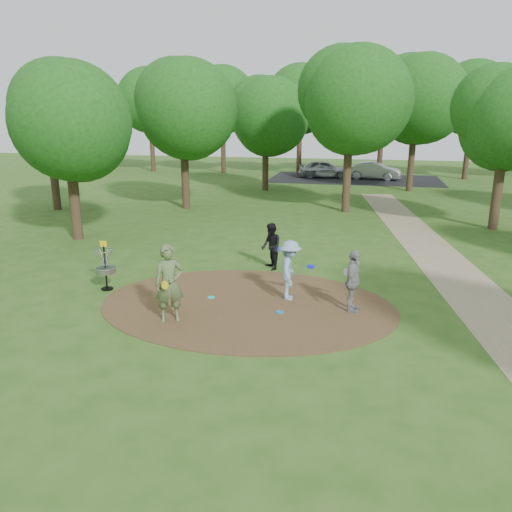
# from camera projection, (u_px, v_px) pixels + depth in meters

# --- Properties ---
(ground) EXTENTS (100.00, 100.00, 0.00)m
(ground) POSITION_uv_depth(u_px,v_px,m) (247.00, 305.00, 14.12)
(ground) COLOR #2D5119
(ground) RESTS_ON ground
(dirt_clearing) EXTENTS (8.40, 8.40, 0.02)m
(dirt_clearing) POSITION_uv_depth(u_px,v_px,m) (247.00, 304.00, 14.12)
(dirt_clearing) COLOR #47301C
(dirt_clearing) RESTS_ON ground
(footpath) EXTENTS (7.55, 39.89, 0.01)m
(footpath) POSITION_uv_depth(u_px,v_px,m) (478.00, 298.00, 14.63)
(footpath) COLOR #8C7A5B
(footpath) RESTS_ON ground
(parking_lot) EXTENTS (14.00, 8.00, 0.01)m
(parking_lot) POSITION_uv_depth(u_px,v_px,m) (354.00, 179.00, 41.86)
(parking_lot) COLOR black
(parking_lot) RESTS_ON ground
(player_observer_with_disc) EXTENTS (0.88, 0.76, 2.04)m
(player_observer_with_disc) POSITION_uv_depth(u_px,v_px,m) (169.00, 283.00, 12.75)
(player_observer_with_disc) COLOR #53673C
(player_observer_with_disc) RESTS_ON ground
(player_throwing_with_disc) EXTENTS (1.13, 1.20, 1.75)m
(player_throwing_with_disc) POSITION_uv_depth(u_px,v_px,m) (290.00, 270.00, 14.32)
(player_throwing_with_disc) COLOR #7C9DBA
(player_throwing_with_disc) RESTS_ON ground
(player_walking_with_disc) EXTENTS (0.92, 0.99, 1.62)m
(player_walking_with_disc) POSITION_uv_depth(u_px,v_px,m) (271.00, 246.00, 17.18)
(player_walking_with_disc) COLOR black
(player_walking_with_disc) RESTS_ON ground
(player_waiting_with_disc) EXTENTS (0.57, 1.07, 1.73)m
(player_waiting_with_disc) POSITION_uv_depth(u_px,v_px,m) (353.00, 281.00, 13.40)
(player_waiting_with_disc) COLOR gray
(player_waiting_with_disc) RESTS_ON ground
(disc_ground_cyan) EXTENTS (0.22, 0.22, 0.02)m
(disc_ground_cyan) POSITION_uv_depth(u_px,v_px,m) (211.00, 297.00, 14.60)
(disc_ground_cyan) COLOR #18C7BB
(disc_ground_cyan) RESTS_ON dirt_clearing
(disc_ground_blue) EXTENTS (0.22, 0.22, 0.02)m
(disc_ground_blue) POSITION_uv_depth(u_px,v_px,m) (280.00, 312.00, 13.51)
(disc_ground_blue) COLOR #0C77CE
(disc_ground_blue) RESTS_ON dirt_clearing
(car_left) EXTENTS (4.54, 2.10, 1.51)m
(car_left) POSITION_uv_depth(u_px,v_px,m) (325.00, 169.00, 42.46)
(car_left) COLOR #96989C
(car_left) RESTS_ON ground
(car_right) EXTENTS (4.53, 2.21, 1.43)m
(car_right) POSITION_uv_depth(u_px,v_px,m) (374.00, 171.00, 41.41)
(car_right) COLOR #929299
(car_right) RESTS_ON ground
(disc_golf_basket) EXTENTS (0.63, 0.63, 1.54)m
(disc_golf_basket) POSITION_uv_depth(u_px,v_px,m) (105.00, 262.00, 15.12)
(disc_golf_basket) COLOR black
(disc_golf_basket) RESTS_ON ground
(tree_ring) EXTENTS (37.02, 45.72, 8.99)m
(tree_ring) POSITION_uv_depth(u_px,v_px,m) (341.00, 115.00, 20.96)
(tree_ring) COLOR #332316
(tree_ring) RESTS_ON ground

